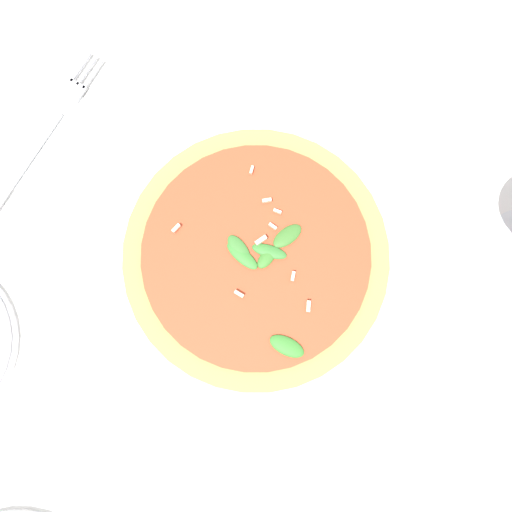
# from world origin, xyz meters

# --- Properties ---
(ground_plane) EXTENTS (6.00, 6.00, 0.00)m
(ground_plane) POSITION_xyz_m (0.00, 0.00, 0.00)
(ground_plane) COLOR white
(pizza_arugula_main) EXTENTS (0.32, 0.32, 0.05)m
(pizza_arugula_main) POSITION_xyz_m (0.03, -0.01, 0.02)
(pizza_arugula_main) COLOR white
(pizza_arugula_main) RESTS_ON ground_plane
(napkin) EXTENTS (0.15, 0.11, 0.01)m
(napkin) POSITION_xyz_m (-0.02, 0.29, 0.00)
(napkin) COLOR white
(napkin) RESTS_ON ground_plane
(fork) EXTENTS (0.23, 0.05, 0.00)m
(fork) POSITION_xyz_m (-0.01, 0.29, 0.01)
(fork) COLOR silver
(fork) RESTS_ON ground_plane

